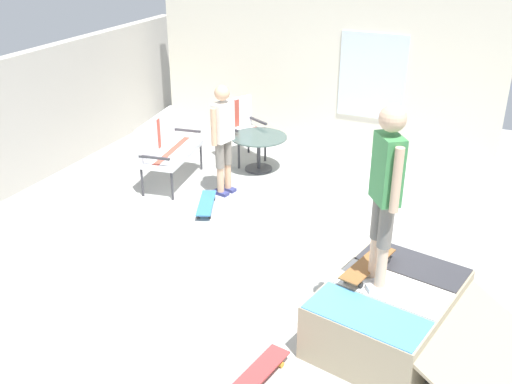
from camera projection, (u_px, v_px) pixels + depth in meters
The scene contains 12 objects.
ground_plane at pixel (258, 250), 7.36m from camera, with size 12.00×12.00×0.10m, color #A8A8A3.
back_wall_cinderblock at pixel (3, 129), 8.41m from camera, with size 9.00×0.20×1.95m.
house_facade at pixel (323, 67), 10.06m from camera, with size 0.23×6.00×2.80m.
skate_ramp at pixel (392, 314), 5.64m from camera, with size 1.87×2.13×0.58m.
patio_bench at pixel (165, 144), 8.89m from camera, with size 1.32×0.73×1.02m.
patio_chair_near_house at pixel (240, 124), 9.76m from camera, with size 0.81×0.78×1.02m.
patio_table at pixel (259, 146), 9.40m from camera, with size 0.90×0.90×0.57m.
person_watching at pixel (223, 133), 8.38m from camera, with size 0.47×0.29×1.63m.
person_skater at pixel (386, 185), 5.13m from camera, with size 0.41×0.36×1.76m.
skateboard_by_bench at pixel (206, 203), 8.26m from camera, with size 0.82×0.49×0.10m.
skateboard_spare at pixel (257, 374), 5.19m from camera, with size 0.82×0.34×0.10m.
skateboard_on_ramp at pixel (368, 264), 5.74m from camera, with size 0.82×0.39×0.10m.
Camera 1 is at (-5.80, -2.59, 3.75)m, focal length 41.39 mm.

